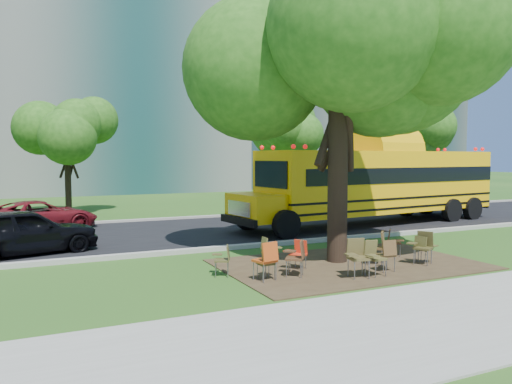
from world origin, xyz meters
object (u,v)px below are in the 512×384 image
main_tree (339,45)px  school_bus (380,182)px  chair_3 (357,254)px  chair_6 (423,244)px  chair_4 (387,252)px  chair_5 (373,255)px  chair_0 (267,257)px  chair_8 (224,257)px  bg_car_red (40,216)px  chair_9 (298,252)px  chair_11 (378,244)px  chair_7 (423,247)px  chair_1 (268,260)px  chair_12 (393,240)px  black_car (24,232)px  chair_10 (268,248)px  chair_2 (297,254)px

main_tree → school_bus: bearing=43.5°
chair_3 → chair_6: chair_3 is taller
main_tree → chair_4: (0.45, -1.61, -5.51)m
chair_5 → chair_6: 2.18m
chair_0 → chair_8: 1.22m
bg_car_red → chair_4: bearing=-159.0°
chair_5 → chair_8: size_ratio=1.15×
chair_0 → chair_9: bearing=17.7°
chair_9 → chair_11: chair_11 is taller
chair_7 → chair_9: bearing=-120.3°
chair_5 → bg_car_red: bearing=-65.3°
chair_3 → chair_7: bearing=-156.4°
chair_1 → chair_5: bearing=-16.6°
chair_7 → chair_11: size_ratio=0.84×
chair_12 → chair_1: bearing=-37.0°
chair_0 → black_car: size_ratio=0.23×
chair_5 → chair_7: 2.30m
chair_11 → chair_10: bearing=108.1°
chair_4 → bg_car_red: bg_car_red is taller
chair_9 → chair_1: bearing=86.9°
chair_7 → chair_9: (-3.50, 0.86, -0.01)m
chair_6 → chair_12: 1.25m
main_tree → chair_10: (-1.92, 0.49, -5.56)m
chair_0 → chair_7: chair_0 is taller
chair_3 → chair_4: size_ratio=1.13×
chair_8 → chair_4: bearing=-86.0°
chair_1 → chair_12: (4.68, 1.02, 0.01)m
chair_12 → chair_0: bearing=-36.1°
chair_2 → chair_12: chair_2 is taller
bg_car_red → chair_10: bearing=-163.2°
school_bus → bg_car_red: size_ratio=3.04×
chair_9 → chair_4: bearing=-156.2°
chair_8 → chair_11: bearing=-74.2°
black_car → bg_car_red: size_ratio=0.96×
black_car → chair_3: bearing=-146.6°
school_bus → chair_8: (-9.85, -6.22, -1.38)m
chair_11 → black_car: black_car is taller
chair_12 → chair_5: bearing=-9.4°
chair_0 → chair_11: (3.57, 0.37, -0.02)m
chair_0 → chair_4: size_ratio=1.13×
chair_8 → chair_6: bearing=-77.7°
chair_2 → chair_6: size_ratio=1.00×
chair_0 → chair_6: chair_0 is taller
chair_6 → chair_11: 1.24m
chair_7 → school_bus: bearing=132.8°
chair_0 → chair_3: bearing=-30.3°
school_bus → chair_11: 8.90m
chair_7 → chair_1: bearing=-108.2°
chair_2 → chair_7: 3.95m
chair_6 → chair_12: size_ratio=1.14×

